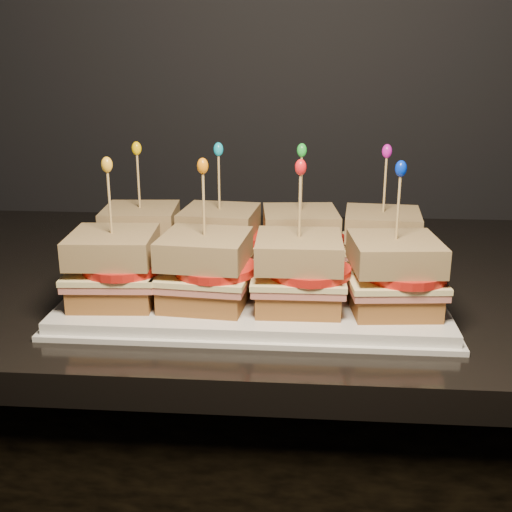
{
  "coord_description": "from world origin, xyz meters",
  "views": [
    {
      "loc": [
        -0.06,
        0.86,
        1.16
      ],
      "look_at": [
        -0.12,
        1.58,
        0.93
      ],
      "focal_mm": 45.0,
      "sensor_mm": 36.0,
      "label": 1
    }
  ],
  "objects": [
    {
      "name": "sandwich_4_frill",
      "position": [
        -0.27,
        1.52,
        1.05
      ],
      "size": [
        0.01,
        0.01,
        0.02
      ],
      "primitive_type": "ellipsoid",
      "color": "yellow",
      "rests_on": "sandwich_4_pick"
    },
    {
      "name": "sandwich_6_cheese",
      "position": [
        -0.07,
        1.52,
        0.93
      ],
      "size": [
        0.1,
        0.1,
        0.01
      ],
      "primitive_type": "cube",
      "rotation": [
        0.0,
        0.0,
        0.01
      ],
      "color": "#FFEEA0",
      "rests_on": "sandwich_6_ham"
    },
    {
      "name": "sandwich_1_tomato",
      "position": [
        -0.16,
        1.63,
        0.94
      ],
      "size": [
        0.09,
        0.09,
        0.01
      ],
      "primitive_type": "cylinder",
      "color": "red",
      "rests_on": "sandwich_1_cheese"
    },
    {
      "name": "sandwich_3_cheese",
      "position": [
        0.03,
        1.64,
        0.93
      ],
      "size": [
        0.11,
        0.1,
        0.01
      ],
      "primitive_type": "cube",
      "rotation": [
        0.0,
        0.0,
        -0.08
      ],
      "color": "#FFEEA0",
      "rests_on": "sandwich_3_ham"
    },
    {
      "name": "sandwich_0_tomato",
      "position": [
        -0.26,
        1.63,
        0.94
      ],
      "size": [
        0.09,
        0.09,
        0.01
      ],
      "primitive_type": "cylinder",
      "color": "red",
      "rests_on": "sandwich_0_cheese"
    },
    {
      "name": "sandwich_3_tomato",
      "position": [
        0.04,
        1.63,
        0.94
      ],
      "size": [
        0.09,
        0.09,
        0.01
      ],
      "primitive_type": "cylinder",
      "color": "red",
      "rests_on": "sandwich_3_cheese"
    },
    {
      "name": "sandwich_2_tomato",
      "position": [
        -0.06,
        1.63,
        0.94
      ],
      "size": [
        0.09,
        0.09,
        0.01
      ],
      "primitive_type": "cylinder",
      "color": "red",
      "rests_on": "sandwich_2_cheese"
    },
    {
      "name": "sandwich_6_tomato",
      "position": [
        -0.06,
        1.51,
        0.94
      ],
      "size": [
        0.09,
        0.09,
        0.01
      ],
      "primitive_type": "cylinder",
      "color": "red",
      "rests_on": "sandwich_6_cheese"
    },
    {
      "name": "sandwich_2_frill",
      "position": [
        -0.07,
        1.64,
        1.05
      ],
      "size": [
        0.01,
        0.01,
        0.02
      ],
      "primitive_type": "ellipsoid",
      "color": "green",
      "rests_on": "sandwich_2_pick"
    },
    {
      "name": "sandwich_6_bread_bot",
      "position": [
        -0.07,
        1.52,
        0.91
      ],
      "size": [
        0.09,
        0.09,
        0.02
      ],
      "primitive_type": "cube",
      "rotation": [
        0.0,
        0.0,
        0.01
      ],
      "color": "brown",
      "rests_on": "platter"
    },
    {
      "name": "sandwich_7_ham",
      "position": [
        0.03,
        1.52,
        0.93
      ],
      "size": [
        0.11,
        0.1,
        0.01
      ],
      "primitive_type": "cube",
      "rotation": [
        0.0,
        0.0,
        0.1
      ],
      "color": "#C0675B",
      "rests_on": "sandwich_7_bread_bot"
    },
    {
      "name": "sandwich_1_bread_bot",
      "position": [
        -0.17,
        1.64,
        0.91
      ],
      "size": [
        0.1,
        0.1,
        0.02
      ],
      "primitive_type": "cube",
      "rotation": [
        0.0,
        0.0,
        -0.1
      ],
      "color": "brown",
      "rests_on": "platter"
    },
    {
      "name": "sandwich_1_frill",
      "position": [
        -0.17,
        1.64,
        1.05
      ],
      "size": [
        0.01,
        0.01,
        0.02
      ],
      "primitive_type": "ellipsoid",
      "color": "#0FA0C2",
      "rests_on": "sandwich_1_pick"
    },
    {
      "name": "granite_slab",
      "position": [
        -0.16,
        1.69,
        0.86
      ],
      "size": [
        2.18,
        0.63,
        0.04
      ],
      "primitive_type": "cube",
      "color": "black",
      "rests_on": "cabinet"
    },
    {
      "name": "sandwich_7_tomato",
      "position": [
        0.04,
        1.51,
        0.94
      ],
      "size": [
        0.09,
        0.09,
        0.01
      ],
      "primitive_type": "cylinder",
      "color": "red",
      "rests_on": "sandwich_7_cheese"
    },
    {
      "name": "sandwich_0_ham",
      "position": [
        -0.27,
        1.64,
        0.93
      ],
      "size": [
        0.1,
        0.1,
        0.01
      ],
      "primitive_type": "cube",
      "rotation": [
        0.0,
        0.0,
        0.08
      ],
      "color": "#C0675B",
      "rests_on": "sandwich_0_bread_bot"
    },
    {
      "name": "sandwich_7_pick",
      "position": [
        0.03,
        1.52,
        1.01
      ],
      "size": [
        0.0,
        0.0,
        0.09
      ],
      "primitive_type": "cylinder",
      "color": "tan",
      "rests_on": "sandwich_7_bread_top"
    },
    {
      "name": "sandwich_5_tomato",
      "position": [
        -0.16,
        1.51,
        0.94
      ],
      "size": [
        0.09,
        0.09,
        0.01
      ],
      "primitive_type": "cylinder",
      "color": "red",
      "rests_on": "sandwich_5_cheese"
    },
    {
      "name": "sandwich_0_frill",
      "position": [
        -0.27,
        1.64,
        1.05
      ],
      "size": [
        0.01,
        0.01,
        0.02
      ],
      "primitive_type": "ellipsoid",
      "color": "#FDC503",
      "rests_on": "sandwich_0_pick"
    },
    {
      "name": "sandwich_7_bread_top",
      "position": [
        0.03,
        1.52,
        0.96
      ],
      "size": [
        0.1,
        0.1,
        0.03
      ],
      "primitive_type": "cube",
      "rotation": [
        0.0,
        0.0,
        0.1
      ],
      "color": "#56300F",
      "rests_on": "sandwich_7_tomato"
    },
    {
      "name": "sandwich_2_cheese",
      "position": [
        -0.07,
        1.64,
        0.93
      ],
      "size": [
        0.11,
        0.11,
        0.01
      ],
      "primitive_type": "cube",
      "rotation": [
        0.0,
        0.0,
        0.1
      ],
      "color": "#FFEEA0",
      "rests_on": "sandwich_2_ham"
    },
    {
      "name": "sandwich_2_bread_top",
      "position": [
        -0.07,
        1.64,
        0.96
      ],
      "size": [
        0.1,
        0.1,
        0.03
      ],
      "primitive_type": "cube",
      "rotation": [
        0.0,
        0.0,
        0.1
      ],
      "color": "#56300F",
      "rests_on": "sandwich_2_tomato"
    },
    {
      "name": "sandwich_5_ham",
      "position": [
        -0.17,
        1.52,
        0.93
      ],
      "size": [
        0.11,
        0.1,
        0.01
      ],
      "primitive_type": "cube",
      "rotation": [
        0.0,
        0.0,
        -0.09
      ],
      "color": "#C0675B",
      "rests_on": "sandwich_5_bread_bot"
    },
    {
      "name": "sandwich_4_cheese",
      "position": [
        -0.27,
        1.52,
        0.93
      ],
      "size": [
        0.11,
        0.1,
        0.01
      ],
      "primitive_type": "cube",
      "rotation": [
        0.0,
        0.0,
        0.06
      ],
      "color": "#FFEEA0",
      "rests_on": "sandwich_4_ham"
    },
    {
      "name": "sandwich_5_bread_bot",
      "position": [
        -0.17,
        1.52,
        0.91
      ],
      "size": [
        0.1,
        0.1,
        0.02
      ],
      "primitive_type": "cube",
      "rotation": [
        0.0,
        0.0,
        -0.09
      ],
      "color": "brown",
      "rests_on": "platter"
    },
    {
      "name": "sandwich_2_ham",
      "position": [
        -0.07,
        1.64,
        0.93
      ],
      "size": [
        0.11,
        0.1,
        0.01
      ],
      "primitive_type": "cube",
      "rotation": [
        0.0,
        0.0,
        0.1
      ],
      "color": "#C0675B",
      "rests_on": "sandwich_2_bread_bot"
    },
    {
      "name": "sandwich_5_bread_top",
      "position": [
        -0.17,
        1.52,
        0.96
      ],
      "size": [
        0.1,
        0.1,
        0.03
      ],
      "primitive_type": "cube",
      "rotation": [
        0.0,
        0.0,
        -0.09
      ],
      "color": "#56300F",
      "rests_on": "sandwich_5_tomato"
    },
    {
      "name": "sandwich_3_ham",
      "position": [
        0.03,
        1.64,
        0.93
      ],
      "size": [
        0.11,
        0.1,
        0.01
      ],
      "primitive_type": "cube",
      "rotation": [
        0.0,
        0.0,
        -0.08
      ],
      "color": "#C0675B",
      "rests_on": "sandwich_3_bread_bot"
    },
    {
      "name": "sandwich_5_pick",
      "position": [
        -0.17,
        1.52,
        1.01
      ],
      "size": [
        0.0,
        0.0,
        0.09
      ],
      "primitive_type": "cylinder",
      "color": "tan",
      "rests_on": "sandwich_5_bread_top"
    },
    {
      "name": "sandwich_0_pick",
      "position": [
        -0.27,
        1.64,
        1.01
      ],
      "size": [
        0.0,
        0.0,
        0.09
      ],
      "primitive_type": "cylinder",
      "color": "tan",
      "rests_on": "sandwich_0_bread_top"
    },
    {
      "name": "platter",
      "position": [
        -0.12,
        1.58,
        0.89
      ],
      "size": [
        0.43,
        0.27,
        0.02
      ],
      "primitive_type": "cube",
      "color": "white",
      "rests_on": "granite_slab"
    },
    {
      "name": "sandwich_4_pick",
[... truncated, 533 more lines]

